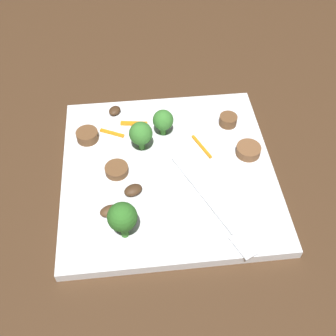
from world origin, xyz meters
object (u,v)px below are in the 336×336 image
at_px(sausage_slice_1, 228,120).
at_px(sausage_slice_2, 117,170).
at_px(pepper_strip_1, 112,133).
at_px(pepper_strip_2, 134,124).
at_px(broccoli_floret_0, 141,134).
at_px(mushroom_2, 115,111).
at_px(sausage_slice_0, 248,150).
at_px(broccoli_floret_2, 122,218).
at_px(fork, 215,211).
at_px(mushroom_1, 133,190).
at_px(pepper_strip_0, 202,147).
at_px(mushroom_0, 110,211).
at_px(plate, 168,171).
at_px(broccoli_floret_1, 166,120).
at_px(sausage_slice_3, 87,136).

distance_m(sausage_slice_1, sausage_slice_2, 0.19).
height_order(pepper_strip_1, pepper_strip_2, pepper_strip_2).
relative_size(broccoli_floret_0, mushroom_2, 2.26).
bearing_deg(sausage_slice_0, pepper_strip_2, -115.57).
bearing_deg(sausage_slice_0, broccoli_floret_0, -99.91).
bearing_deg(broccoli_floret_2, fork, 100.53).
bearing_deg(mushroom_1, pepper_strip_0, 124.61).
bearing_deg(mushroom_0, mushroom_1, 133.13).
xyz_separation_m(sausage_slice_1, mushroom_0, (0.14, -0.18, -0.00)).
relative_size(sausage_slice_2, pepper_strip_2, 0.79).
distance_m(mushroom_1, mushroom_2, 0.16).
relative_size(broccoli_floret_2, sausage_slice_0, 1.64).
bearing_deg(broccoli_floret_0, mushroom_2, -154.78).
xyz_separation_m(sausage_slice_1, mushroom_1, (0.12, -0.15, -0.00)).
height_order(broccoli_floret_2, sausage_slice_0, broccoli_floret_2).
distance_m(plate, sausage_slice_0, 0.12).
relative_size(broccoli_floret_2, sausage_slice_1, 2.14).
distance_m(broccoli_floret_0, pepper_strip_1, 0.06).
distance_m(fork, mushroom_0, 0.13).
bearing_deg(pepper_strip_1, broccoli_floret_1, 84.97).
distance_m(plate, broccoli_floret_1, 0.08).
xyz_separation_m(fork, mushroom_1, (-0.04, -0.10, 0.00)).
xyz_separation_m(broccoli_floret_0, sausage_slice_2, (0.04, -0.04, -0.02)).
relative_size(pepper_strip_1, pepper_strip_2, 0.94).
xyz_separation_m(broccoli_floret_1, pepper_strip_0, (0.03, 0.05, -0.02)).
bearing_deg(mushroom_2, mushroom_1, 7.56).
distance_m(broccoli_floret_1, pepper_strip_0, 0.06).
xyz_separation_m(broccoli_floret_2, sausage_slice_1, (-0.18, 0.16, -0.03)).
distance_m(sausage_slice_0, pepper_strip_0, 0.07).
bearing_deg(sausage_slice_2, broccoli_floret_1, 132.53).
distance_m(sausage_slice_0, sausage_slice_2, 0.19).
relative_size(broccoli_floret_2, sausage_slice_3, 1.79).
bearing_deg(sausage_slice_0, sausage_slice_1, -165.18).
bearing_deg(mushroom_1, mushroom_0, -46.87).
bearing_deg(fork, sausage_slice_0, 120.89).
distance_m(sausage_slice_0, mushroom_1, 0.18).
relative_size(sausage_slice_2, pepper_strip_1, 0.84).
height_order(plate, sausage_slice_2, sausage_slice_2).
bearing_deg(mushroom_2, pepper_strip_0, 54.95).
height_order(mushroom_2, pepper_strip_2, mushroom_2).
relative_size(fork, mushroom_0, 6.68).
height_order(broccoli_floret_0, sausage_slice_3, broccoli_floret_0).
height_order(sausage_slice_2, mushroom_0, same).
xyz_separation_m(plate, sausage_slice_2, (0.00, -0.07, 0.01)).
bearing_deg(fork, mushroom_2, -172.72).
xyz_separation_m(sausage_slice_3, mushroom_1, (0.11, 0.06, -0.00)).
bearing_deg(pepper_strip_2, pepper_strip_0, 58.82).
bearing_deg(mushroom_0, pepper_strip_0, 126.79).
bearing_deg(pepper_strip_0, sausage_slice_3, -101.81).
relative_size(sausage_slice_0, pepper_strip_0, 0.71).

